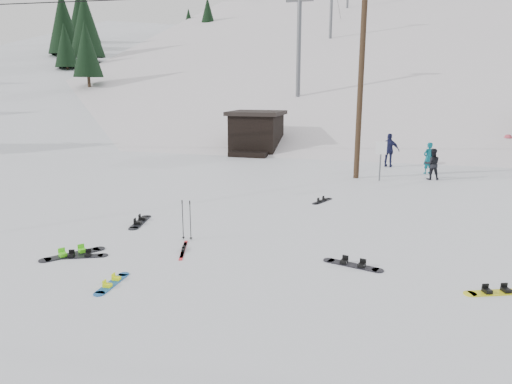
# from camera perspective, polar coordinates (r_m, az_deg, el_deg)

# --- Properties ---
(ground) EXTENTS (200.00, 200.00, 0.00)m
(ground) POSITION_cam_1_polar(r_m,az_deg,el_deg) (9.76, -5.70, -13.10)
(ground) COLOR silver
(ground) RESTS_ON ground
(ski_slope) EXTENTS (60.00, 85.24, 65.97)m
(ski_slope) POSITION_cam_1_polar(r_m,az_deg,el_deg) (65.27, 12.58, -1.77)
(ski_slope) COLOR silver
(ski_slope) RESTS_ON ground
(ridge_left) EXTENTS (47.54, 95.03, 58.38)m
(ridge_left) POSITION_cam_1_polar(r_m,az_deg,el_deg) (70.21, -18.54, -0.27)
(ridge_left) COLOR silver
(ridge_left) RESTS_ON ground
(treeline_left) EXTENTS (20.00, 64.00, 10.00)m
(treeline_left) POSITION_cam_1_polar(r_m,az_deg,el_deg) (61.04, -21.96, 8.04)
(treeline_left) COLOR black
(treeline_left) RESTS_ON ground
(treeline_crest) EXTENTS (50.00, 6.00, 10.00)m
(treeline_crest) POSITION_cam_1_polar(r_m,az_deg,el_deg) (94.28, 14.19, 10.00)
(treeline_crest) COLOR black
(treeline_crest) RESTS_ON ski_slope
(utility_pole) EXTENTS (2.00, 0.26, 9.00)m
(utility_pole) POSITION_cam_1_polar(r_m,az_deg,el_deg) (22.17, 12.98, 13.70)
(utility_pole) COLOR #3A2819
(utility_pole) RESTS_ON ground
(trail_sign) EXTENTS (0.50, 0.09, 1.85)m
(trail_sign) POSITION_cam_1_polar(r_m,az_deg,el_deg) (21.91, 15.34, 4.64)
(trail_sign) COLOR #595B60
(trail_sign) RESTS_ON ground
(lift_hut) EXTENTS (3.40, 4.10, 2.75)m
(lift_hut) POSITION_cam_1_polar(r_m,az_deg,el_deg) (30.37, 0.04, 7.48)
(lift_hut) COLOR black
(lift_hut) RESTS_ON ground
(lift_tower_near) EXTENTS (2.20, 0.36, 8.00)m
(lift_tower_near) POSITION_cam_1_polar(r_m,az_deg,el_deg) (38.98, 5.39, 18.20)
(lift_tower_near) COLOR #595B60
(lift_tower_near) RESTS_ON ski_slope
(lift_tower_mid) EXTENTS (2.20, 0.36, 8.00)m
(lift_tower_mid) POSITION_cam_1_polar(r_m,az_deg,el_deg) (59.44, 9.43, 22.59)
(lift_tower_mid) COLOR #595B60
(lift_tower_mid) RESTS_ON ski_slope
(hero_snowboard) EXTENTS (0.30, 1.30, 0.09)m
(hero_snowboard) POSITION_cam_1_polar(r_m,az_deg,el_deg) (10.83, -17.55, -10.80)
(hero_snowboard) COLOR #195BA4
(hero_snowboard) RESTS_ON ground
(hero_skis) EXTENTS (0.56, 1.44, 0.08)m
(hero_skis) POSITION_cam_1_polar(r_m,az_deg,el_deg) (12.50, -9.06, -7.12)
(hero_skis) COLOR red
(hero_skis) RESTS_ON ground
(ski_poles) EXTENTS (0.32, 0.08, 1.16)m
(ski_poles) POSITION_cam_1_polar(r_m,az_deg,el_deg) (13.16, -8.68, -3.44)
(ski_poles) COLOR black
(ski_poles) RESTS_ON ground
(board_scatter_a) EXTENTS (1.32, 0.73, 0.10)m
(board_scatter_a) POSITION_cam_1_polar(r_m,az_deg,el_deg) (12.72, -21.17, -7.47)
(board_scatter_a) COLOR black
(board_scatter_a) RESTS_ON ground
(board_scatter_b) EXTENTS (0.59, 1.62, 0.12)m
(board_scatter_b) POSITION_cam_1_polar(r_m,az_deg,el_deg) (15.24, -14.29, -3.63)
(board_scatter_b) COLOR black
(board_scatter_b) RESTS_ON ground
(board_scatter_c) EXTENTS (1.12, 1.42, 0.12)m
(board_scatter_c) POSITION_cam_1_polar(r_m,az_deg,el_deg) (12.94, -21.93, -7.18)
(board_scatter_c) COLOR black
(board_scatter_c) RESTS_ON ground
(board_scatter_d) EXTENTS (1.49, 0.62, 0.11)m
(board_scatter_d) POSITION_cam_1_polar(r_m,az_deg,el_deg) (11.58, 12.00, -8.87)
(board_scatter_d) COLOR black
(board_scatter_d) RESTS_ON ground
(board_scatter_e) EXTENTS (1.37, 0.71, 0.10)m
(board_scatter_e) POSITION_cam_1_polar(r_m,az_deg,el_deg) (11.17, 27.84, -10.99)
(board_scatter_e) COLOR #FFF81C
(board_scatter_e) RESTS_ON ground
(board_scatter_f) EXTENTS (0.64, 1.20, 0.09)m
(board_scatter_f) POSITION_cam_1_polar(r_m,az_deg,el_deg) (17.67, 8.28, -1.10)
(board_scatter_f) COLOR black
(board_scatter_f) RESTS_ON ground
(skier_teal) EXTENTS (0.69, 0.65, 1.58)m
(skier_teal) POSITION_cam_1_polar(r_m,az_deg,el_deg) (24.61, 20.72, 3.99)
(skier_teal) COLOR #0B6372
(skier_teal) RESTS_ON ground
(skier_dark) EXTENTS (0.79, 0.65, 1.48)m
(skier_dark) POSITION_cam_1_polar(r_m,az_deg,el_deg) (23.06, 21.16, 3.27)
(skier_dark) COLOR black
(skier_dark) RESTS_ON ground
(skier_pink) EXTENTS (1.06, 0.83, 1.44)m
(skier_pink) POSITION_cam_1_polar(r_m,az_deg,el_deg) (32.22, 28.86, 5.04)
(skier_pink) COLOR #C34455
(skier_pink) RESTS_ON ground
(skier_navy) EXTENTS (1.14, 0.64, 1.83)m
(skier_navy) POSITION_cam_1_polar(r_m,az_deg,el_deg) (26.01, 16.32, 5.03)
(skier_navy) COLOR #1A1D42
(skier_navy) RESTS_ON ground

